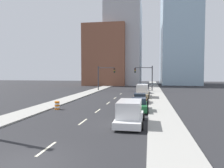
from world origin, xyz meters
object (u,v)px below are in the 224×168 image
object	(u,v)px
box_truck_white	(130,113)
sedan_orange	(143,87)
sedan_brown	(140,98)
traffic_signal_left	(103,75)
sedan_green	(139,105)
sedan_silver	(144,90)
traffic_barrel	(57,105)
traffic_signal_right	(147,75)
sedan_blue	(143,88)
box_truck_tan	(142,91)

from	to	relation	value
box_truck_white	sedan_orange	bearing A→B (deg)	90.13
sedan_brown	sedan_orange	bearing A→B (deg)	87.43
traffic_signal_left	sedan_green	distance (m)	27.88
sedan_green	sedan_orange	size ratio (longest dim) A/B	0.98
sedan_brown	sedan_orange	distance (m)	25.73
sedan_green	sedan_silver	world-z (taller)	sedan_silver
traffic_signal_left	sedan_silver	size ratio (longest dim) A/B	1.27
traffic_signal_left	traffic_barrel	size ratio (longest dim) A/B	6.15
traffic_signal_right	box_truck_white	xyz separation A→B (m)	(-0.98, -32.46, -2.83)
traffic_signal_left	sedan_orange	bearing A→B (deg)	35.37
traffic_signal_left	sedan_orange	size ratio (longest dim) A/B	1.26
sedan_orange	sedan_silver	bearing A→B (deg)	-87.64
traffic_signal_right	sedan_blue	xyz separation A→B (m)	(-0.96, 1.01, -3.15)
sedan_brown	box_truck_tan	distance (m)	6.64
traffic_signal_left	sedan_brown	world-z (taller)	traffic_signal_left
box_truck_white	sedan_silver	bearing A→B (deg)	89.10
traffic_signal_left	sedan_blue	xyz separation A→B (m)	(9.19, 1.01, -3.15)
box_truck_tan	sedan_blue	bearing A→B (deg)	92.56
sedan_orange	box_truck_white	bearing A→B (deg)	-89.99
sedan_silver	sedan_orange	world-z (taller)	sedan_orange
sedan_silver	sedan_blue	size ratio (longest dim) A/B	1.05
box_truck_white	box_truck_tan	bearing A→B (deg)	88.85
sedan_green	box_truck_tan	xyz separation A→B (m)	(-0.05, 13.35, 0.39)
traffic_barrel	sedan_orange	size ratio (longest dim) A/B	0.20
box_truck_white	sedan_brown	distance (m)	13.21
box_truck_tan	sedan_blue	world-z (taller)	box_truck_tan
box_truck_white	sedan_green	world-z (taller)	box_truck_white
traffic_signal_left	traffic_barrel	world-z (taller)	traffic_signal_left
traffic_barrel	sedan_green	bearing A→B (deg)	2.41
traffic_barrel	sedan_blue	distance (m)	28.86
traffic_barrel	sedan_blue	xyz separation A→B (m)	(9.12, 27.39, 0.17)
box_truck_tan	sedan_silver	size ratio (longest dim) A/B	1.35
sedan_brown	traffic_signal_right	bearing A→B (deg)	84.56
traffic_signal_right	sedan_brown	xyz separation A→B (m)	(-0.73, -19.26, -3.15)
traffic_barrel	sedan_silver	xyz separation A→B (m)	(9.54, 21.04, 0.21)
sedan_green	sedan_orange	world-z (taller)	sedan_orange
box_truck_white	sedan_orange	world-z (taller)	box_truck_white
traffic_signal_right	sedan_silver	bearing A→B (deg)	-95.79
traffic_signal_left	sedan_silver	distance (m)	11.43
box_truck_tan	traffic_barrel	bearing A→B (deg)	-123.73
sedan_green	sedan_blue	bearing A→B (deg)	89.31
box_truck_tan	sedan_green	bearing A→B (deg)	-88.86
traffic_barrel	box_truck_tan	distance (m)	16.72
box_truck_tan	sedan_orange	xyz separation A→B (m)	(-0.47, 19.10, -0.39)
box_truck_white	box_truck_tan	xyz separation A→B (m)	(0.41, 19.83, 0.12)
box_truck_white	box_truck_tan	world-z (taller)	box_truck_tan
box_truck_white	sedan_brown	bearing A→B (deg)	88.93
sedan_silver	sedan_orange	bearing A→B (deg)	89.48
traffic_barrel	box_truck_white	size ratio (longest dim) A/B	0.17
box_truck_tan	sedan_orange	size ratio (longest dim) A/B	1.33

